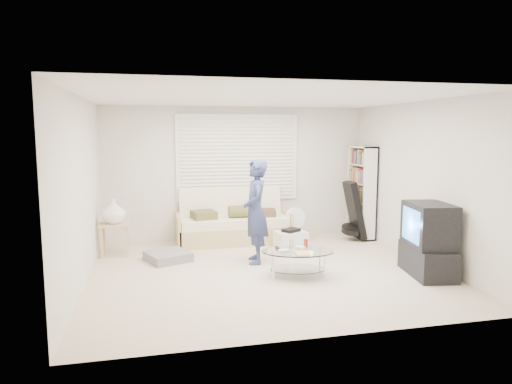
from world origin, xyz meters
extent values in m
plane|color=#C3B197|center=(0.00, 0.00, 0.00)|extent=(5.00, 5.00, 0.00)
cube|color=beige|center=(0.00, 2.25, 1.25)|extent=(5.00, 0.02, 2.50)
cube|color=beige|center=(0.00, -2.25, 1.25)|extent=(5.00, 0.02, 2.50)
cube|color=beige|center=(-2.50, 0.00, 1.25)|extent=(0.02, 4.50, 2.50)
cube|color=beige|center=(2.50, 0.00, 1.25)|extent=(0.02, 4.50, 2.50)
cube|color=white|center=(0.00, 0.00, 2.50)|extent=(5.00, 4.50, 0.02)
cube|color=white|center=(0.00, 2.22, 1.55)|extent=(2.32, 0.06, 1.62)
cube|color=black|center=(0.00, 2.21, 1.55)|extent=(2.20, 0.01, 1.50)
cube|color=silver|center=(0.00, 2.18, 1.55)|extent=(2.16, 0.04, 1.50)
cube|color=silver|center=(0.00, 2.20, 1.55)|extent=(2.32, 0.08, 1.62)
cube|color=tan|center=(-0.15, 1.83, 0.16)|extent=(2.01, 0.80, 0.32)
cube|color=beige|center=(-0.15, 1.81, 0.40)|extent=(1.93, 0.74, 0.16)
cube|color=beige|center=(-0.15, 2.15, 0.70)|extent=(1.93, 0.22, 0.62)
cube|color=tan|center=(-1.16, 1.83, 0.28)|extent=(0.06, 0.80, 0.56)
cube|color=tan|center=(0.85, 1.83, 0.28)|extent=(0.06, 0.80, 0.56)
cube|color=#414823|center=(-0.71, 1.78, 0.55)|extent=(0.48, 0.48, 0.14)
cylinder|color=#414823|center=(0.00, 1.75, 0.59)|extent=(0.50, 0.22, 0.22)
cube|color=#3F2F1F|center=(0.45, 1.81, 0.54)|extent=(0.42, 0.42, 0.12)
cube|color=slate|center=(-1.38, 0.88, 0.07)|extent=(0.80, 0.80, 0.14)
cube|color=tan|center=(-2.22, 1.40, 0.52)|extent=(0.47, 0.38, 0.04)
cube|color=tan|center=(-2.41, 1.26, 0.26)|extent=(0.04, 0.04, 0.51)
cube|color=tan|center=(-2.03, 1.26, 0.26)|extent=(0.04, 0.04, 0.51)
cube|color=tan|center=(-2.41, 1.54, 0.26)|extent=(0.04, 0.04, 0.51)
cube|color=tan|center=(-2.03, 1.54, 0.26)|extent=(0.04, 0.04, 0.51)
imported|color=white|center=(-2.22, 1.40, 0.74)|extent=(0.38, 0.38, 0.40)
cube|color=white|center=(2.33, 1.73, 0.88)|extent=(0.28, 0.74, 1.76)
cube|color=black|center=(2.09, 1.51, 0.57)|extent=(0.37, 0.40, 1.10)
cylinder|color=black|center=(2.05, 1.51, 0.21)|extent=(0.40, 0.41, 0.19)
cylinder|color=white|center=(0.96, 1.61, 0.02)|extent=(0.27, 0.27, 0.03)
cylinder|color=white|center=(0.96, 1.61, 0.18)|extent=(0.04, 0.04, 0.34)
cylinder|color=white|center=(0.96, 1.61, 0.46)|extent=(0.41, 0.23, 0.40)
cylinder|color=white|center=(0.96, 1.61, 0.46)|extent=(0.12, 0.09, 0.10)
cube|color=white|center=(0.74, 1.14, 0.16)|extent=(0.56, 0.43, 0.31)
cube|color=black|center=(0.74, 1.14, 0.34)|extent=(0.36, 0.33, 0.05)
cube|color=black|center=(2.20, -0.69, 0.21)|extent=(0.66, 1.02, 0.42)
cube|color=black|center=(2.20, -0.69, 0.73)|extent=(0.65, 0.87, 0.61)
cube|color=#68B8FF|center=(1.95, -0.65, 0.73)|extent=(0.12, 0.60, 0.47)
ellipsoid|color=silver|center=(0.37, -0.35, 0.37)|extent=(1.12, 0.83, 0.02)
ellipsoid|color=silver|center=(0.37, -0.35, 0.11)|extent=(0.86, 0.64, 0.01)
cylinder|color=silver|center=(-0.01, -0.48, 0.17)|extent=(0.03, 0.03, 0.35)
cylinder|color=silver|center=(0.67, -0.62, 0.17)|extent=(0.03, 0.03, 0.35)
cylinder|color=silver|center=(0.07, -0.08, 0.17)|extent=(0.03, 0.03, 0.35)
cylinder|color=silver|center=(0.76, -0.22, 0.17)|extent=(0.03, 0.03, 0.35)
cube|color=white|center=(0.16, -0.38, 0.39)|extent=(0.14, 0.10, 0.04)
cube|color=white|center=(0.44, -0.27, 0.39)|extent=(0.16, 0.16, 0.04)
cylinder|color=silver|center=(0.33, -0.17, 0.43)|extent=(0.06, 0.06, 0.11)
cylinder|color=#B8321C|center=(0.54, -0.20, 0.44)|extent=(0.06, 0.06, 0.12)
cube|color=black|center=(0.13, -0.19, 0.39)|extent=(0.06, 0.16, 0.02)
cube|color=white|center=(0.43, -0.53, 0.38)|extent=(0.30, 0.33, 0.01)
cube|color=tan|center=(0.38, -0.54, 0.39)|extent=(0.21, 0.27, 0.01)
imported|color=navy|center=(-0.04, 0.48, 0.81)|extent=(0.45, 0.63, 1.62)
camera|label=1|loc=(-1.57, -6.29, 2.02)|focal=32.00mm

